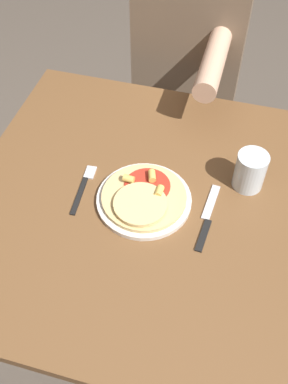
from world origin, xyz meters
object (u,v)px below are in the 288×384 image
(knife, at_px, (207,218))
(drinking_glass, at_px, (250,171))
(person_diner, at_px, (189,65))
(plate, at_px, (144,200))
(dining_table, at_px, (139,226))
(pizza, at_px, (144,197))
(fork, at_px, (84,186))

(knife, xyz_separation_m, drinking_glass, (0.08, 0.14, 0.05))
(drinking_glass, height_order, person_diner, person_diner)
(plate, xyz_separation_m, person_diner, (-0.02, 0.71, -0.06))
(dining_table, bearing_deg, drinking_glass, 26.21)
(drinking_glass, relative_size, person_diner, 0.09)
(dining_table, height_order, knife, knife)
(plate, distance_m, knife, 0.17)
(pizza, bearing_deg, fork, 176.28)
(fork, bearing_deg, dining_table, -2.42)
(pizza, relative_size, fork, 1.28)
(plate, height_order, pizza, pizza)
(plate, height_order, person_diner, person_diner)
(dining_table, height_order, drinking_glass, drinking_glass)
(plate, bearing_deg, dining_table, -179.55)
(fork, bearing_deg, person_diner, 77.83)
(pizza, xyz_separation_m, knife, (0.17, -0.01, -0.02))
(plate, relative_size, pizza, 1.12)
(dining_table, height_order, pizza, pizza)
(plate, distance_m, drinking_glass, 0.29)
(dining_table, bearing_deg, pizza, -17.85)
(knife, bearing_deg, drinking_glass, 59.86)
(plate, relative_size, person_diner, 0.21)
(drinking_glass, bearing_deg, fork, -163.58)
(dining_table, relative_size, plate, 3.79)
(knife, relative_size, person_diner, 0.18)
(drinking_glass, bearing_deg, plate, -152.57)
(drinking_glass, bearing_deg, knife, -120.14)
(knife, bearing_deg, fork, 177.10)
(pizza, bearing_deg, person_diner, 91.72)
(fork, relative_size, knife, 0.80)
(knife, distance_m, drinking_glass, 0.17)
(plate, relative_size, drinking_glass, 2.30)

